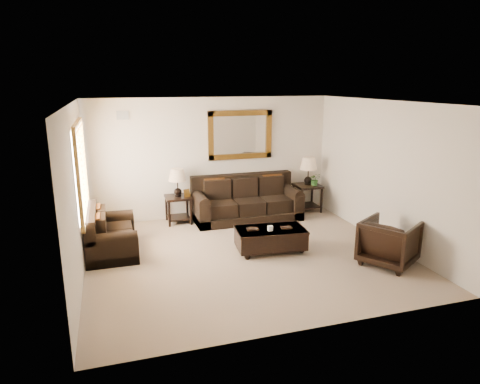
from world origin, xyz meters
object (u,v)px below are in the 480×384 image
object	(u,v)px
end_table_right	(308,176)
coffee_table	(271,237)
sofa	(246,203)
armchair	(389,240)
end_table_left	(178,188)
loveseat	(108,236)

from	to	relation	value
end_table_right	coffee_table	bearing A→B (deg)	-129.68
sofa	armchair	xyz separation A→B (m)	(1.55, -3.11, 0.08)
end_table_left	armchair	bearing A→B (deg)	-46.87
loveseat	armchair	xyz separation A→B (m)	(4.55, -1.93, 0.13)
sofa	armchair	bearing A→B (deg)	-63.57
coffee_table	sofa	bearing A→B (deg)	90.86
armchair	loveseat	bearing A→B (deg)	34.38
end_table_left	end_table_right	xyz separation A→B (m)	(3.10, -0.02, 0.06)
sofa	loveseat	xyz separation A→B (m)	(-3.00, -1.18, -0.05)
end_table_left	coffee_table	world-z (taller)	end_table_left
coffee_table	end_table_right	bearing A→B (deg)	55.87
end_table_left	armchair	xyz separation A→B (m)	(3.06, -3.26, -0.36)
end_table_right	end_table_left	bearing A→B (deg)	179.62
end_table_left	coffee_table	bearing A→B (deg)	-57.66
sofa	loveseat	world-z (taller)	sofa
end_table_left	coffee_table	xyz separation A→B (m)	(1.35, -2.13, -0.52)
end_table_left	end_table_right	world-z (taller)	end_table_right
loveseat	coffee_table	bearing A→B (deg)	-105.77
loveseat	end_table_left	xyz separation A→B (m)	(1.49, 1.33, 0.48)
loveseat	armchair	size ratio (longest dim) A/B	1.71
sofa	end_table_left	xyz separation A→B (m)	(-1.51, 0.15, 0.44)
coffee_table	end_table_left	bearing A→B (deg)	127.89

